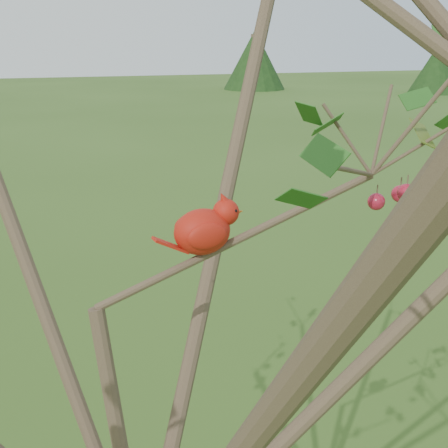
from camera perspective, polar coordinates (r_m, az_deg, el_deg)
name	(u,v)px	position (r m, az deg, el deg)	size (l,w,h in m)	color
crabapple_tree	(139,247)	(1.03, -8.62, -2.34)	(2.35, 2.05, 2.95)	#473426
cardinal	(205,229)	(1.17, -1.92, -0.51)	(0.20, 0.11, 0.14)	red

